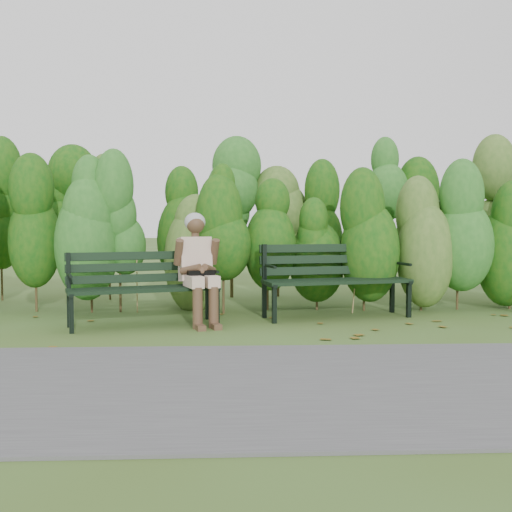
{
  "coord_description": "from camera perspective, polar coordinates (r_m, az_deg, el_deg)",
  "views": [
    {
      "loc": [
        -0.29,
        -6.23,
        1.11
      ],
      "look_at": [
        0.0,
        0.35,
        0.75
      ],
      "focal_mm": 42.0,
      "sensor_mm": 36.0,
      "label": 1
    }
  ],
  "objects": [
    {
      "name": "bench_left",
      "position": [
        6.65,
        -10.76,
        -2.43
      ],
      "size": [
        1.68,
        0.99,
        0.8
      ],
      "color": "black",
      "rests_on": "ground"
    },
    {
      "name": "footpath",
      "position": [
        4.19,
        1.59,
        -12.17
      ],
      "size": [
        60.0,
        2.5,
        0.01
      ],
      "primitive_type": "cube",
      "color": "#474749",
      "rests_on": "ground"
    },
    {
      "name": "ground",
      "position": [
        6.33,
        0.14,
        -6.96
      ],
      "size": [
        80.0,
        80.0,
        0.0
      ],
      "primitive_type": "plane",
      "color": "#40571E"
    },
    {
      "name": "hedge_band",
      "position": [
        8.1,
        -0.48,
        4.17
      ],
      "size": [
        11.04,
        1.67,
        2.42
      ],
      "color": "#47381E",
      "rests_on": "ground"
    },
    {
      "name": "leaf_litter",
      "position": [
        6.14,
        2.19,
        -7.26
      ],
      "size": [
        5.57,
        2.15,
        0.01
      ],
      "color": "brown",
      "rests_on": "ground"
    },
    {
      "name": "seated_woman",
      "position": [
        6.6,
        -5.55,
        -0.57
      ],
      "size": [
        0.55,
        0.78,
        1.23
      ],
      "color": "tan",
      "rests_on": "ground"
    },
    {
      "name": "bench_right",
      "position": [
        7.17,
        7.43,
        -1.69
      ],
      "size": [
        1.81,
        0.92,
        0.87
      ],
      "color": "black",
      "rests_on": "ground"
    }
  ]
}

